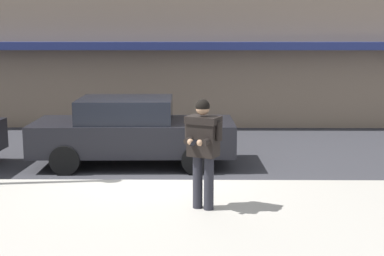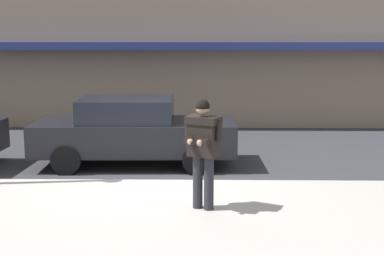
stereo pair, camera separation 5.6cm
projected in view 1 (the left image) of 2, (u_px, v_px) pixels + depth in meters
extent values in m
plane|color=#333338|center=(151.00, 184.00, 10.69)|extent=(80.00, 80.00, 0.00)
cube|color=#A8A399|center=(202.00, 233.00, 7.86)|extent=(32.00, 5.30, 0.14)
cube|color=silver|center=(201.00, 183.00, 10.73)|extent=(28.00, 0.12, 0.01)
cube|color=navy|center=(200.00, 46.00, 16.29)|extent=(26.60, 0.70, 0.24)
cube|color=black|center=(134.00, 136.00, 12.13)|extent=(4.54, 1.92, 0.70)
cube|color=black|center=(126.00, 110.00, 12.02)|extent=(2.11, 1.68, 0.52)
cylinder|color=black|center=(195.00, 143.00, 13.05)|extent=(0.64, 0.23, 0.64)
cylinder|color=black|center=(196.00, 160.00, 11.37)|extent=(0.64, 0.23, 0.64)
cylinder|color=black|center=(81.00, 144.00, 13.02)|extent=(0.64, 0.23, 0.64)
cylinder|color=black|center=(65.00, 160.00, 11.33)|extent=(0.64, 0.23, 0.64)
cylinder|color=#23232B|center=(209.00, 183.00, 8.62)|extent=(0.16, 0.16, 0.88)
cylinder|color=#23232B|center=(198.00, 182.00, 8.71)|extent=(0.16, 0.16, 0.88)
cube|color=black|center=(203.00, 137.00, 8.53)|extent=(0.54, 0.47, 0.64)
cube|color=black|center=(203.00, 120.00, 8.49)|extent=(0.62, 0.53, 0.12)
cylinder|color=black|center=(219.00, 131.00, 8.40)|extent=(0.11, 0.11, 0.30)
cylinder|color=black|center=(208.00, 142.00, 8.34)|extent=(0.22, 0.31, 0.10)
sphere|color=tan|center=(200.00, 143.00, 8.24)|extent=(0.10, 0.10, 0.10)
cylinder|color=black|center=(188.00, 128.00, 8.63)|extent=(0.11, 0.11, 0.30)
cylinder|color=black|center=(191.00, 140.00, 8.47)|extent=(0.22, 0.31, 0.10)
sphere|color=tan|center=(190.00, 142.00, 8.31)|extent=(0.10, 0.10, 0.10)
cube|color=black|center=(194.00, 143.00, 8.24)|extent=(0.13, 0.16, 0.07)
sphere|color=tan|center=(203.00, 108.00, 8.43)|extent=(0.22, 0.22, 0.22)
sphere|color=black|center=(203.00, 106.00, 8.42)|extent=(0.23, 0.23, 0.23)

